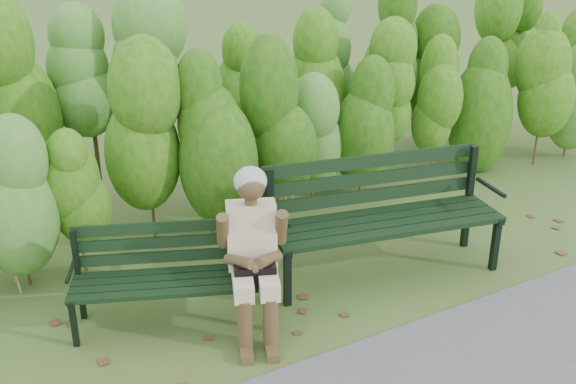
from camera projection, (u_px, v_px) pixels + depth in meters
ground at (307, 283)px, 5.95m from camera, size 80.00×80.00×0.00m
hedge_band at (216, 97)px, 6.96m from camera, size 11.04×1.67×2.42m
leaf_litter at (263, 291)px, 5.83m from camera, size 5.88×1.86×0.01m
bench_left at (174, 268)px, 5.27m from camera, size 1.65×1.06×0.79m
bench_right at (381, 207)px, 5.99m from camera, size 2.16×1.08×1.03m
seated_woman at (253, 245)px, 5.09m from camera, size 0.64×0.85×1.30m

